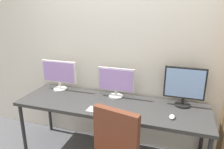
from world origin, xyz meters
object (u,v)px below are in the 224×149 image
monitor_center (116,82)px  keyboard_main (104,112)px  monitor_left (59,74)px  desk (111,107)px  monitor_right (184,86)px  computer_mouse (172,117)px

monitor_center → keyboard_main: (0.00, -0.44, -0.20)m
monitor_left → keyboard_main: 0.95m
desk → keyboard_main: (0.00, -0.23, 0.06)m
monitor_center → monitor_right: 0.81m
desk → computer_mouse: 0.73m
monitor_left → keyboard_main: bearing=-28.6°
desk → monitor_center: (0.00, 0.21, 0.25)m
monitor_center → computer_mouse: 0.81m
monitor_center → keyboard_main: 0.48m
monitor_right → computer_mouse: (-0.10, -0.34, -0.23)m
keyboard_main → computer_mouse: bearing=7.9°
desk → monitor_left: monitor_left is taller
monitor_right → keyboard_main: (-0.81, -0.44, -0.24)m
keyboard_main → computer_mouse: computer_mouse is taller
monitor_left → monitor_right: bearing=0.0°
desk → monitor_right: bearing=14.7°
monitor_center → desk: bearing=-90.0°
keyboard_main → monitor_left: bearing=151.4°
desk → computer_mouse: computer_mouse is taller
desk → computer_mouse: (0.71, -0.13, 0.07)m
monitor_center → computer_mouse: size_ratio=4.91×
desk → monitor_left: size_ratio=4.46×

